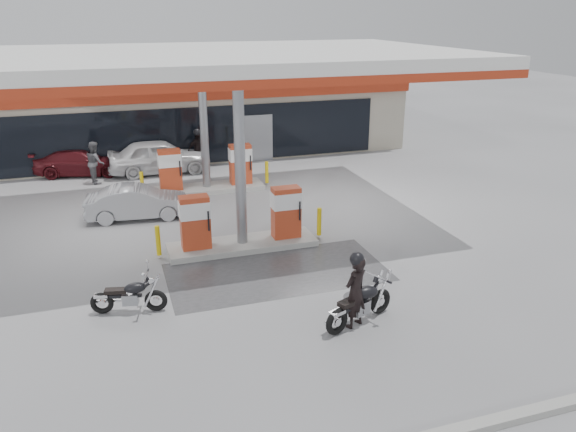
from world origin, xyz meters
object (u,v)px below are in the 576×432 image
pump_island_far (206,173)px  attendant (95,162)px  hatchback_silver (138,202)px  biker_walking (198,150)px  biker_main (355,292)px  parked_car_right (283,136)px  main_motorcycle (361,305)px  parked_motorcycle (130,297)px  sedan_white (159,156)px  parked_car_left (81,162)px  pump_island_near (242,226)px

pump_island_far → attendant: pump_island_far is taller
hatchback_silver → biker_walking: (3.06, 5.74, 0.29)m
biker_main → attendant: size_ratio=0.99×
biker_main → attendant: 14.83m
parked_car_right → biker_walking: bearing=115.2°
main_motorcycle → biker_main: biker_main is taller
pump_island_far → parked_motorcycle: bearing=-111.1°
attendant → hatchback_silver: (1.35, -4.95, -0.29)m
pump_island_far → parked_motorcycle: 9.63m
parked_car_right → biker_walking: size_ratio=2.70×
sedan_white → attendant: (-2.67, -0.65, 0.12)m
parked_car_left → biker_walking: (5.02, -0.66, 0.29)m
main_motorcycle → parked_car_left: (-6.33, 15.13, 0.10)m
parked_motorcycle → parked_car_right: bearing=72.6°
attendant → parked_motorcycle: bearing=171.9°
pump_island_near → parked_car_right: pump_island_near is taller
pump_island_near → parked_car_left: pump_island_near is taller
biker_main → parked_motorcycle: size_ratio=0.96×
parked_car_right → parked_car_left: bearing=98.0°
biker_main → parked_car_right: 17.61m
sedan_white → attendant: 2.76m
biker_main → parked_car_left: 16.40m
main_motorcycle → parked_motorcycle: main_motorcycle is taller
attendant → biker_walking: 4.48m
parked_car_right → main_motorcycle: bearing=164.8°
main_motorcycle → hatchback_silver: hatchback_silver is taller
attendant → biker_walking: bearing=-91.4°
parked_motorcycle → sedan_white: bearing=93.2°
hatchback_silver → biker_walking: 6.51m
parked_motorcycle → attendant: bearing=105.9°
pump_island_near → parked_motorcycle: size_ratio=2.86×
hatchback_silver → parked_car_left: 6.69m
pump_island_far → parked_car_left: size_ratio=1.30×
pump_island_near → main_motorcycle: size_ratio=2.59×
main_motorcycle → parked_car_right: parked_car_right is taller
attendant → biker_walking: size_ratio=1.00×
main_motorcycle → biker_main: bearing=-178.8°
pump_island_far → hatchback_silver: (-2.82, -2.40, -0.13)m
parked_motorcycle → biker_walking: size_ratio=1.03×
main_motorcycle → parked_car_left: 16.40m
pump_island_far → biker_main: bearing=-83.1°
sedan_white → attendant: bearing=104.3°
parked_car_left → sedan_white: bearing=-92.3°
parked_motorcycle → parked_car_right: 17.27m
biker_main → sedan_white: (-2.86, 14.41, -0.11)m
hatchback_silver → biker_walking: bearing=-22.5°
main_motorcycle → biker_walking: 14.53m
parked_motorcycle → hatchback_silver: 6.61m
pump_island_near → main_motorcycle: 5.36m
pump_island_near → parked_car_right: bearing=66.9°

